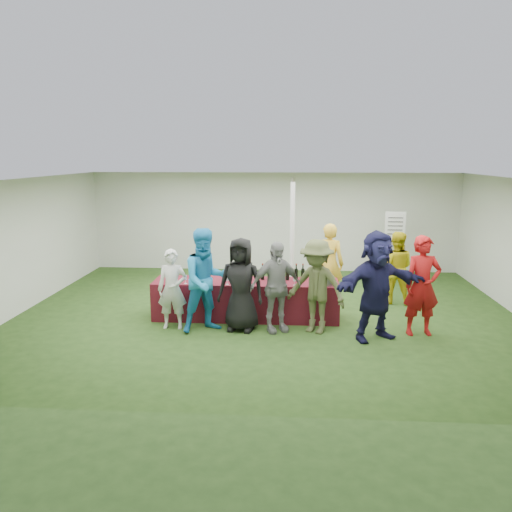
# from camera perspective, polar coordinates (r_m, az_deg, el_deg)

# --- Properties ---
(ground) EXTENTS (60.00, 60.00, 0.00)m
(ground) POSITION_cam_1_polar(r_m,az_deg,el_deg) (10.15, 1.22, -6.68)
(ground) COLOR #284719
(ground) RESTS_ON ground
(tent) EXTENTS (10.00, 10.00, 10.00)m
(tent) POSITION_cam_1_polar(r_m,az_deg,el_deg) (10.98, 4.16, 1.95)
(tent) COLOR white
(tent) RESTS_ON ground
(serving_table) EXTENTS (3.60, 0.80, 0.75)m
(serving_table) POSITION_cam_1_polar(r_m,az_deg,el_deg) (9.84, -1.17, -4.98)
(serving_table) COLOR maroon
(serving_table) RESTS_ON ground
(wine_bottles) EXTENTS (0.86, 0.14, 0.32)m
(wine_bottles) POSITION_cam_1_polar(r_m,az_deg,el_deg) (9.81, 2.98, -2.04)
(wine_bottles) COLOR black
(wine_bottles) RESTS_ON serving_table
(wine_glasses) EXTENTS (2.78, 0.15, 0.16)m
(wine_glasses) POSITION_cam_1_polar(r_m,az_deg,el_deg) (9.48, -2.50, -2.57)
(wine_glasses) COLOR silver
(wine_glasses) RESTS_ON serving_table
(water_bottle) EXTENTS (0.07, 0.07, 0.23)m
(water_bottle) POSITION_cam_1_polar(r_m,az_deg,el_deg) (9.79, -1.29, -2.16)
(water_bottle) COLOR silver
(water_bottle) RESTS_ON serving_table
(bar_towel) EXTENTS (0.25, 0.18, 0.03)m
(bar_towel) POSITION_cam_1_polar(r_m,az_deg,el_deg) (9.77, 8.03, -2.84)
(bar_towel) COLOR white
(bar_towel) RESTS_ON serving_table
(dump_bucket) EXTENTS (0.22, 0.22, 0.18)m
(dump_bucket) POSITION_cam_1_polar(r_m,az_deg,el_deg) (9.49, 8.25, -2.80)
(dump_bucket) COLOR slate
(dump_bucket) RESTS_ON serving_table
(wine_list_sign) EXTENTS (0.50, 0.03, 1.80)m
(wine_list_sign) POSITION_cam_1_polar(r_m,az_deg,el_deg) (12.77, 15.59, 2.74)
(wine_list_sign) COLOR slate
(wine_list_sign) RESTS_ON ground
(staff_pourer) EXTENTS (0.73, 0.57, 1.75)m
(staff_pourer) POSITION_cam_1_polar(r_m,az_deg,el_deg) (10.79, 8.33, -0.88)
(staff_pourer) COLOR gold
(staff_pourer) RESTS_ON ground
(staff_back) EXTENTS (0.88, 0.76, 1.57)m
(staff_back) POSITION_cam_1_polar(r_m,az_deg,el_deg) (11.14, 15.66, -1.29)
(staff_back) COLOR gold
(staff_back) RESTS_ON ground
(customer_0) EXTENTS (0.56, 0.38, 1.48)m
(customer_0) POSITION_cam_1_polar(r_m,az_deg,el_deg) (9.30, -9.54, -3.76)
(customer_0) COLOR silver
(customer_0) RESTS_ON ground
(customer_1) EXTENTS (1.15, 1.07, 1.89)m
(customer_1) POSITION_cam_1_polar(r_m,az_deg,el_deg) (9.03, -5.69, -2.79)
(customer_1) COLOR #1E83C0
(customer_1) RESTS_ON ground
(customer_2) EXTENTS (0.91, 0.67, 1.71)m
(customer_2) POSITION_cam_1_polar(r_m,az_deg,el_deg) (9.05, -1.75, -3.28)
(customer_2) COLOR black
(customer_2) RESTS_ON ground
(customer_3) EXTENTS (1.05, 0.78, 1.66)m
(customer_3) POSITION_cam_1_polar(r_m,az_deg,el_deg) (8.99, 2.27, -3.55)
(customer_3) COLOR gray
(customer_3) RESTS_ON ground
(customer_4) EXTENTS (1.27, 1.07, 1.71)m
(customer_4) POSITION_cam_1_polar(r_m,az_deg,el_deg) (8.99, 6.91, -3.48)
(customer_4) COLOR #474D2A
(customer_4) RESTS_ON ground
(customer_5) EXTENTS (1.84, 1.33, 1.92)m
(customer_5) POSITION_cam_1_polar(r_m,az_deg,el_deg) (8.82, 13.58, -3.31)
(customer_5) COLOR #16163B
(customer_5) RESTS_ON ground
(customer_6) EXTENTS (0.71, 0.51, 1.79)m
(customer_6) POSITION_cam_1_polar(r_m,az_deg,el_deg) (9.29, 18.47, -3.26)
(customer_6) COLOR #A61112
(customer_6) RESTS_ON ground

